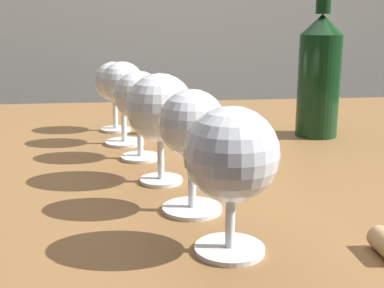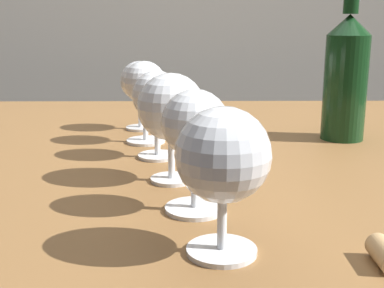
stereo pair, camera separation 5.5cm
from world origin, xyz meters
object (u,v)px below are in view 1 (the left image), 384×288
Objects in this scene: wine_glass_merlot at (192,127)px; wine_glass_port at (123,87)px; wine_glass_pinot at (231,157)px; wine_glass_cabernet at (160,109)px; wine_glass_amber at (114,83)px; wine_bottle at (319,73)px; wine_glass_chardonnay at (139,99)px.

wine_glass_port reaches higher than wine_glass_merlot.
wine_glass_merlot is 0.98× the size of wine_glass_port.
wine_glass_pinot is 0.44m from wine_glass_port.
wine_glass_cabernet is (-0.05, 0.21, 0.01)m from wine_glass_pinot.
wine_glass_pinot is 0.22m from wine_glass_cabernet.
wine_glass_port is at bearing 103.29° from wine_glass_cabernet.
wine_bottle is (0.37, -0.08, 0.02)m from wine_glass_amber.
wine_glass_port is (-0.10, 0.43, 0.01)m from wine_glass_pinot.
wine_glass_cabernet reaches higher than wine_glass_merlot.
wine_glass_chardonnay is at bearing 102.02° from wine_glass_cabernet.
wine_glass_cabernet is 1.09× the size of wine_glass_amber.
wine_bottle is (0.35, 0.02, 0.02)m from wine_glass_port.
wine_glass_chardonnay is at bearing -75.21° from wine_glass_port.
wine_bottle reaches higher than wine_glass_chardonnay.
wine_glass_chardonnay is (-0.08, 0.33, 0.00)m from wine_glass_pinot.
wine_glass_pinot is at bearing -76.32° from wine_glass_cabernet.
wine_bottle is (0.27, 0.35, 0.02)m from wine_glass_merlot.
wine_glass_chardonnay is (-0.03, 0.12, -0.00)m from wine_glass_cabernet.
wine_glass_merlot is 0.33m from wine_glass_port.
wine_glass_merlot is 1.02× the size of wine_glass_chardonnay.
wine_glass_port is 1.07× the size of wine_glass_amber.
wine_glass_amber is at bearing 102.82° from wine_glass_merlot.
wine_glass_port is (-0.05, 0.22, 0.00)m from wine_glass_cabernet.
wine_glass_chardonnay is 0.46× the size of wine_bottle.
wine_bottle is (0.32, 0.12, 0.02)m from wine_glass_chardonnay.
wine_glass_pinot is 0.34m from wine_glass_chardonnay.
wine_glass_port reaches higher than wine_glass_chardonnay.
wine_glass_chardonnay is at bearing 103.10° from wine_glass_pinot.
wine_bottle reaches higher than wine_glass_merlot.
wine_glass_chardonnay is at bearing -159.52° from wine_bottle.
wine_glass_port is (-0.08, 0.32, 0.00)m from wine_glass_merlot.
wine_glass_pinot is 1.05× the size of wine_glass_amber.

